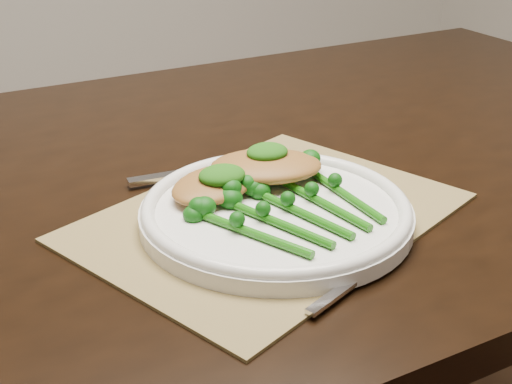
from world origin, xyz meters
name	(u,v)px	position (x,y,z in m)	size (l,w,h in m)	color
dining_table	(251,375)	(0.09, 0.04, 0.38)	(1.65, 1.00, 0.75)	black
placemat	(270,216)	(0.04, -0.13, 0.75)	(0.41, 0.30, 0.00)	olive
dinner_plate	(276,211)	(0.04, -0.15, 0.77)	(0.30, 0.30, 0.03)	white
knife	(196,172)	(0.00, 0.00, 0.76)	(0.22, 0.03, 0.01)	silver
fork	(361,276)	(0.06, -0.29, 0.76)	(0.14, 0.07, 0.00)	silver
chicken_fillet_left	(214,184)	(-0.01, -0.09, 0.78)	(0.11, 0.08, 0.02)	#9A652C
chicken_fillet_right	(266,166)	(0.06, -0.08, 0.79)	(0.13, 0.09, 0.03)	#9A652C
pesto_dollop_left	(222,175)	(0.00, -0.10, 0.80)	(0.05, 0.05, 0.02)	#12460A
pesto_dollop_right	(267,152)	(0.06, -0.08, 0.81)	(0.05, 0.04, 0.02)	#12460A
broccolini_bundle	(302,213)	(0.05, -0.18, 0.78)	(0.20, 0.21, 0.04)	#16590B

